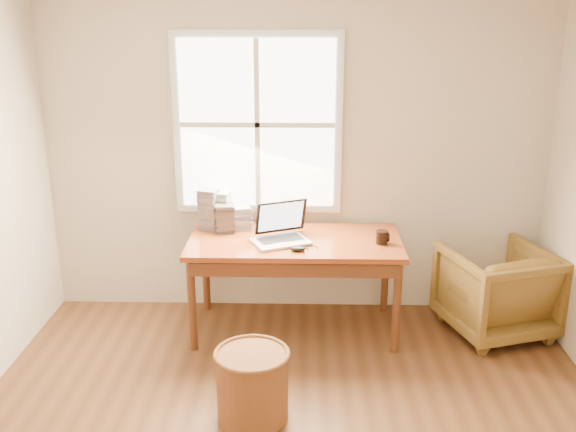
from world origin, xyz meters
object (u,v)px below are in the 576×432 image
(desk, at_px, (295,242))
(cd_stack_a, at_px, (220,209))
(laptop, at_px, (280,224))
(coffee_mug, at_px, (382,237))
(armchair, at_px, (496,291))
(wicker_stool, at_px, (252,386))

(desk, distance_m, cd_stack_a, 0.68)
(desk, bearing_deg, laptop, -139.68)
(desk, height_order, coffee_mug, coffee_mug)
(armchair, distance_m, wicker_stool, 2.14)
(desk, bearing_deg, cd_stack_a, 155.71)
(armchair, relative_size, coffee_mug, 7.62)
(desk, xyz_separation_m, armchair, (1.55, 0.00, -0.39))
(armchair, bearing_deg, cd_stack_a, -24.83)
(armchair, height_order, laptop, laptop)
(armchair, bearing_deg, coffee_mug, -12.56)
(laptop, bearing_deg, armchair, -21.34)
(laptop, bearing_deg, wicker_stool, -121.58)
(armchair, xyz_separation_m, wicker_stool, (-1.79, -1.16, -0.13))
(desk, distance_m, wicker_stool, 1.29)
(armchair, relative_size, laptop, 1.78)
(desk, bearing_deg, coffee_mug, -7.20)
(coffee_mug, bearing_deg, cd_stack_a, 145.43)
(cd_stack_a, bearing_deg, wicker_stool, -75.97)
(wicker_stool, height_order, coffee_mug, coffee_mug)
(desk, bearing_deg, wicker_stool, -101.69)
(desk, xyz_separation_m, coffee_mug, (0.64, -0.08, 0.07))
(desk, relative_size, coffee_mug, 16.13)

